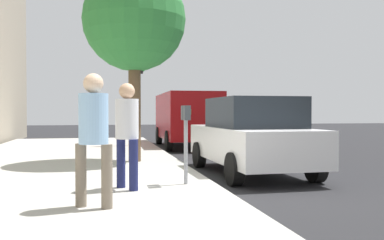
# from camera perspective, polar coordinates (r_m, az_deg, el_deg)

# --- Properties ---
(ground_plane) EXTENTS (80.00, 80.00, 0.00)m
(ground_plane) POSITION_cam_1_polar(r_m,az_deg,el_deg) (8.00, 2.96, -9.33)
(ground_plane) COLOR #232326
(ground_plane) RESTS_ON ground
(sidewalk_slab) EXTENTS (28.00, 6.00, 0.15)m
(sidewalk_slab) POSITION_cam_1_polar(r_m,az_deg,el_deg) (7.79, -19.18, -9.12)
(sidewalk_slab) COLOR #A8A59E
(sidewalk_slab) RESTS_ON ground_plane
(parking_meter) EXTENTS (0.36, 0.12, 1.41)m
(parking_meter) POSITION_cam_1_polar(r_m,az_deg,el_deg) (7.65, -0.83, -1.01)
(parking_meter) COLOR gray
(parking_meter) RESTS_ON sidewalk_slab
(pedestrian_at_meter) EXTENTS (0.49, 0.39, 1.78)m
(pedestrian_at_meter) POSITION_cam_1_polar(r_m,az_deg,el_deg) (7.23, -8.67, -0.88)
(pedestrian_at_meter) COLOR #191E4C
(pedestrian_at_meter) RESTS_ON sidewalk_slab
(pedestrian_bystander) EXTENTS (0.40, 0.50, 1.82)m
(pedestrian_bystander) POSITION_cam_1_polar(r_m,az_deg,el_deg) (5.92, -13.00, -1.04)
(pedestrian_bystander) COLOR #726656
(pedestrian_bystander) RESTS_ON sidewalk_slab
(parked_sedan_near) EXTENTS (4.43, 2.03, 1.77)m
(parked_sedan_near) POSITION_cam_1_polar(r_m,az_deg,el_deg) (9.95, 7.92, -2.09)
(parked_sedan_near) COLOR silver
(parked_sedan_near) RESTS_ON ground_plane
(parked_van_far) EXTENTS (5.25, 2.22, 2.18)m
(parked_van_far) POSITION_cam_1_polar(r_m,az_deg,el_deg) (17.43, -0.76, 0.49)
(parked_van_far) COLOR maroon
(parked_van_far) RESTS_ON ground_plane
(street_tree) EXTENTS (2.68, 2.68, 5.04)m
(street_tree) POSITION_cam_1_polar(r_m,az_deg,el_deg) (11.51, -7.70, 12.96)
(street_tree) COLOR brown
(street_tree) RESTS_ON sidewalk_slab
(traffic_signal) EXTENTS (0.24, 0.44, 3.60)m
(traffic_signal) POSITION_cam_1_polar(r_m,az_deg,el_deg) (16.62, -7.27, 5.00)
(traffic_signal) COLOR black
(traffic_signal) RESTS_ON sidewalk_slab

